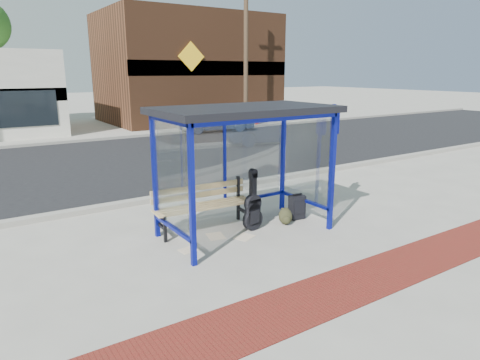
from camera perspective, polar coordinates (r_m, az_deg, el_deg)
ground at (r=8.36m, az=0.71°, el=-6.99°), size 120.00×120.00×0.00m
brick_paver_strip at (r=6.56m, az=13.85°, el=-13.68°), size 60.00×1.00×0.01m
curb_near at (r=10.74m, az=-7.93°, el=-1.92°), size 60.00×0.25×0.12m
street_asphalt at (r=15.40m, az=-16.10°, el=2.38°), size 60.00×10.00×0.00m
curb_far at (r=20.26m, az=-20.46°, el=4.96°), size 60.00×0.25×0.12m
far_sidewalk at (r=22.11m, az=-21.58°, el=5.42°), size 60.00×4.00×0.01m
bus_shelter at (r=7.91m, az=0.47°, el=7.30°), size 3.30×1.80×2.42m
storefront_brown at (r=27.84m, az=-7.04°, el=14.54°), size 10.00×7.08×6.40m
tree_right at (r=33.16m, az=-2.65°, el=18.47°), size 3.60×3.60×7.03m
utility_pole_east at (r=23.95m, az=0.79°, el=16.87°), size 1.60×0.24×8.00m
bench at (r=8.39m, az=-5.02°, el=-3.11°), size 2.01×0.61×0.94m
guitar_bag at (r=8.35m, az=1.72°, el=-3.92°), size 0.44×0.17×1.16m
suitcase at (r=9.09m, az=7.60°, el=-3.62°), size 0.34×0.24×0.56m
backpack at (r=8.77m, az=6.10°, el=-4.90°), size 0.34×0.33×0.34m
sign_post at (r=9.52m, az=12.16°, el=3.65°), size 0.11×0.29×2.36m
newspaper_a at (r=7.63m, az=-6.84°, el=-9.23°), size 0.36×0.30×0.01m
newspaper_b at (r=8.17m, az=-3.25°, el=-7.50°), size 0.39×0.45×0.01m
newspaper_c at (r=8.12m, az=0.62°, el=-7.61°), size 0.45×0.41×0.01m
parked_car at (r=22.19m, az=-3.35°, el=8.09°), size 4.04×1.82×1.29m
fire_hydrant at (r=24.55m, az=2.29°, el=8.25°), size 0.37×0.25×0.83m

